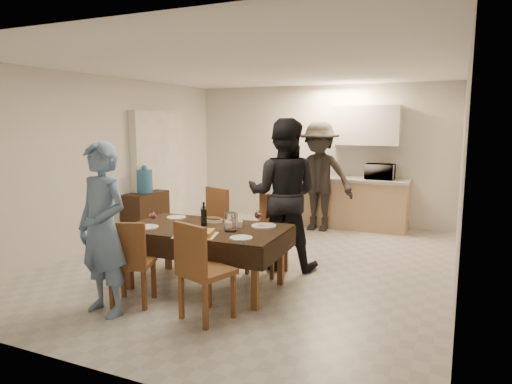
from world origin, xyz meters
TOP-DOWN VIEW (x-y plane):
  - floor at (0.00, 0.00)m, footprint 5.00×6.00m
  - ceiling at (0.00, 0.00)m, footprint 5.00×6.00m
  - wall_back at (0.00, 3.00)m, footprint 5.00×0.02m
  - wall_front at (0.00, -3.00)m, footprint 5.00×0.02m
  - wall_left at (-2.50, 0.00)m, footprint 0.02×6.00m
  - wall_right at (2.50, 0.00)m, footprint 0.02×6.00m
  - stub_partition at (-2.42, 1.20)m, footprint 0.15×1.40m
  - kitchen_base_cabinet at (0.60, 2.68)m, footprint 2.20×0.60m
  - kitchen_worktop at (0.60, 2.68)m, footprint 2.24×0.64m
  - upper_cabinet at (0.90, 2.82)m, footprint 1.20×0.34m
  - dining_table at (-0.15, -1.07)m, footprint 1.86×1.12m
  - chair_near_left at (-0.60, -1.90)m, footprint 0.54×0.55m
  - chair_near_right at (0.30, -1.91)m, footprint 0.56×0.57m
  - chair_far_left at (-0.60, -0.41)m, footprint 0.61×0.63m
  - chair_far_right at (0.30, -0.41)m, footprint 0.50×0.51m
  - console at (-2.28, 0.59)m, footprint 0.40×0.81m
  - water_jug at (-2.28, 0.59)m, footprint 0.26×0.26m
  - wine_bottle at (-0.20, -1.02)m, footprint 0.07×0.07m
  - water_pitcher at (0.20, -1.12)m, footprint 0.13×0.13m
  - savoury_tart at (-0.05, -1.45)m, footprint 0.51×0.44m
  - salad_bowl at (0.15, -0.89)m, footprint 0.16×0.16m
  - mushroom_dish at (-0.20, -0.79)m, footprint 0.20×0.20m
  - wine_glass_a at (-0.70, -1.32)m, footprint 0.08×0.08m
  - wine_glass_b at (0.40, -0.82)m, footprint 0.09×0.09m
  - wine_glass_c at (-0.35, -0.77)m, footprint 0.08×0.08m
  - plate_near_left at (-0.75, -1.37)m, footprint 0.26×0.26m
  - plate_near_right at (0.45, -1.37)m, footprint 0.24×0.24m
  - plate_far_left at (-0.75, -0.77)m, footprint 0.24×0.24m
  - plate_far_right at (0.45, -0.77)m, footprint 0.29×0.29m
  - microwave at (1.20, 2.68)m, footprint 0.49×0.33m
  - person_near at (-0.70, -2.12)m, footprint 0.69×0.52m
  - person_far at (0.40, -0.02)m, footprint 1.07×0.90m
  - person_kitchen at (0.22, 2.23)m, footprint 1.24×0.71m

SIDE VIEW (x-z plane):
  - floor at x=0.00m, z-range -0.01..0.01m
  - console at x=-2.28m, z-range 0.00..0.75m
  - kitchen_base_cabinet at x=0.60m, z-range 0.00..0.86m
  - chair_near_left at x=-0.60m, z-range 0.31..0.81m
  - chair_near_right at x=0.30m, z-range 0.33..0.86m
  - chair_far_right at x=0.30m, z-range 0.34..0.87m
  - chair_far_left at x=-0.60m, z-range 0.35..0.90m
  - dining_table at x=-0.15m, z-range 0.32..1.04m
  - plate_near_right at x=0.45m, z-range 0.71..0.73m
  - plate_far_left at x=-0.75m, z-range 0.71..0.73m
  - plate_near_left at x=-0.75m, z-range 0.71..0.73m
  - plate_far_right at x=0.45m, z-range 0.71..0.73m
  - mushroom_dish at x=-0.20m, z-range 0.71..0.75m
  - savoury_tart at x=-0.05m, z-range 0.71..0.77m
  - salad_bowl at x=0.15m, z-range 0.71..0.78m
  - wine_glass_a at x=-0.70m, z-range 0.71..0.89m
  - wine_glass_c at x=-0.35m, z-range 0.71..0.90m
  - wine_glass_b at x=0.40m, z-range 0.71..0.91m
  - water_pitcher at x=0.20m, z-range 0.71..0.92m
  - wine_bottle at x=-0.20m, z-range 0.71..1.00m
  - person_near at x=-0.70m, z-range 0.00..1.72m
  - kitchen_worktop at x=0.60m, z-range 0.86..0.91m
  - water_jug at x=-2.28m, z-range 0.75..1.13m
  - person_kitchen at x=0.22m, z-range 0.00..1.91m
  - person_far at x=0.40m, z-range 0.00..1.96m
  - microwave at x=1.20m, z-range 0.91..1.18m
  - stub_partition at x=-2.42m, z-range 0.00..2.10m
  - wall_back at x=0.00m, z-range 0.00..2.60m
  - wall_front at x=0.00m, z-range 0.00..2.60m
  - wall_left at x=-2.50m, z-range 0.00..2.60m
  - wall_right at x=2.50m, z-range 0.00..2.60m
  - upper_cabinet at x=0.90m, z-range 1.50..2.20m
  - ceiling at x=0.00m, z-range 2.59..2.61m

